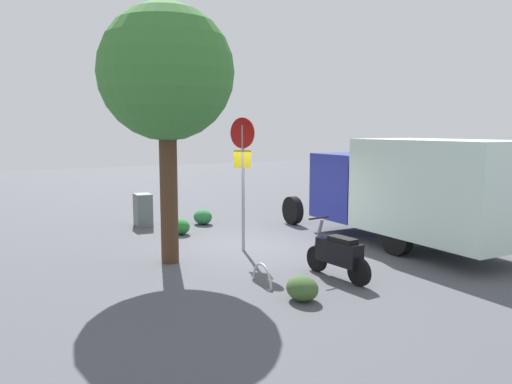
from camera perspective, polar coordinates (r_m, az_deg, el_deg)
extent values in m
plane|color=#4A4B52|center=(13.31, -0.12, -6.20)|extent=(60.00, 60.00, 0.00)
cylinder|color=black|center=(14.22, 21.04, -3.96)|extent=(0.90, 0.25, 0.90)
cylinder|color=black|center=(12.84, 15.55, -4.89)|extent=(0.90, 0.25, 0.90)
cylinder|color=black|center=(17.51, 9.38, -1.57)|extent=(0.90, 0.25, 0.90)
cylinder|color=black|center=(16.41, 4.15, -2.07)|extent=(0.90, 0.25, 0.90)
cube|color=silver|center=(13.07, 19.93, 0.39)|extent=(4.14, 2.21, 2.36)
cube|color=navy|center=(15.28, 11.22, 0.72)|extent=(1.80, 2.10, 1.90)
cube|color=black|center=(15.22, 11.27, 2.97)|extent=(1.82, 1.94, 0.60)
cylinder|color=black|center=(11.09, 6.87, -7.47)|extent=(0.57, 0.15, 0.56)
cylinder|color=black|center=(10.22, 11.55, -8.84)|extent=(0.57, 0.15, 0.56)
cube|color=black|center=(10.54, 9.33, -6.72)|extent=(1.13, 0.42, 0.48)
cube|color=black|center=(10.41, 9.74, -5.38)|extent=(0.66, 0.34, 0.12)
cylinder|color=slate|center=(10.93, 7.09, -4.73)|extent=(0.29, 0.10, 0.69)
cylinder|color=black|center=(10.86, 7.12, -2.92)|extent=(0.09, 0.55, 0.04)
cylinder|color=#9E9EA3|center=(12.65, -1.45, 0.37)|extent=(0.08, 0.08, 3.16)
cylinder|color=red|center=(12.55, -1.55, 6.67)|extent=(0.71, 0.32, 0.76)
cube|color=yellow|center=(12.57, -1.55, 3.75)|extent=(0.33, 0.33, 0.44)
cylinder|color=#47301E|center=(11.69, -9.80, -0.06)|extent=(0.40, 0.40, 3.25)
sphere|color=#387531|center=(11.66, -10.08, 13.14)|extent=(3.03, 3.03, 3.03)
cube|color=slate|center=(16.43, -12.62, -1.98)|extent=(0.67, 0.50, 1.03)
torus|color=#B7B7BC|center=(10.23, 0.69, -10.31)|extent=(0.85, 0.10, 0.85)
ellipsoid|color=#216B2A|center=(14.97, -8.55, -3.89)|extent=(0.66, 0.54, 0.45)
ellipsoid|color=#2B743C|center=(16.46, -6.02, -2.81)|extent=(0.70, 0.57, 0.48)
ellipsoid|color=#3B5B2D|center=(9.26, 5.23, -10.76)|extent=(0.66, 0.54, 0.45)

